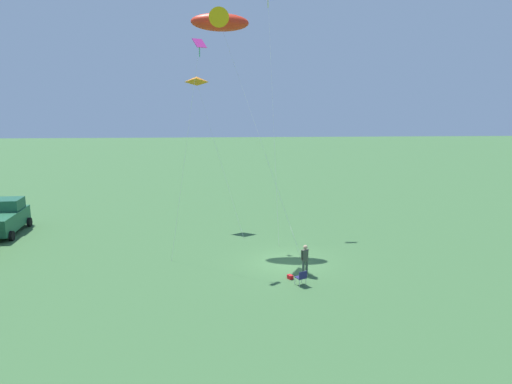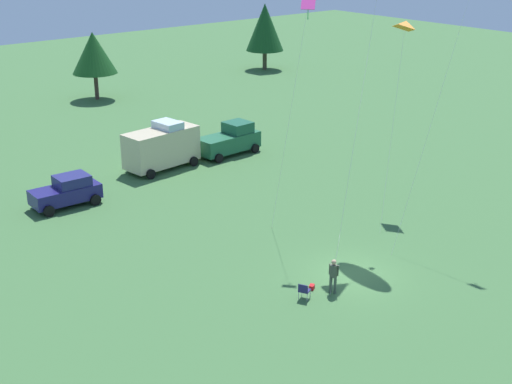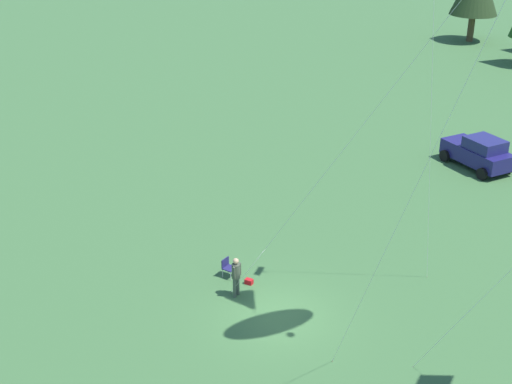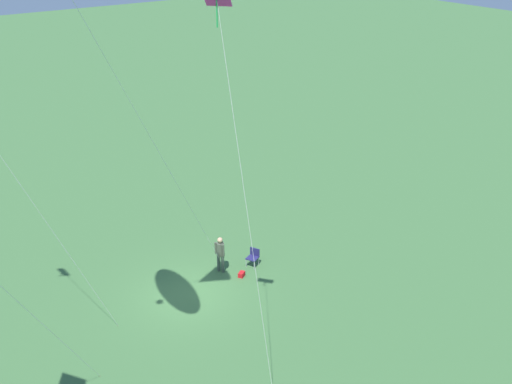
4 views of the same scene
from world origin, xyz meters
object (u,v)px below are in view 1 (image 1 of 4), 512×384
kite_large_fish (220,21)px  kite_diamond_blue (269,11)px  person_kite_flyer (305,258)px  truck_green_flatbed (5,218)px  folding_chair (302,277)px  kite_delta_orange (197,80)px  backpack_on_grass (290,277)px  kite_diamond_rainbow (198,56)px

kite_large_fish → kite_diamond_blue: kite_diamond_blue is taller
person_kite_flyer → truck_green_flatbed: size_ratio=0.34×
kite_large_fish → person_kite_flyer: bearing=-146.7°
folding_chair → kite_delta_orange: 18.16m
backpack_on_grass → truck_green_flatbed: bearing=62.9°
person_kite_flyer → folding_chair: bearing=138.6°
kite_diamond_blue → kite_diamond_rainbow: (-8.08, 4.65, -3.67)m
kite_delta_orange → kite_diamond_blue: 7.22m
kite_large_fish → kite_delta_orange: kite_large_fish is taller
kite_delta_orange → kite_diamond_blue: size_ratio=0.66×
backpack_on_grass → kite_diamond_rainbow: 13.48m
kite_diamond_rainbow → kite_diamond_blue: bearing=-29.9°
person_kite_flyer → folding_chair: person_kite_flyer is taller
truck_green_flatbed → kite_large_fish: 20.59m
folding_chair → kite_large_fish: bearing=0.8°
folding_chair → kite_diamond_blue: kite_diamond_blue is taller
person_kite_flyer → backpack_on_grass: person_kite_flyer is taller
person_kite_flyer → truck_green_flatbed: 22.32m
backpack_on_grass → kite_diamond_blue: bearing=1.5°
folding_chair → truck_green_flatbed: 22.64m
backpack_on_grass → kite_diamond_blue: (11.98, 0.32, 15.57)m
truck_green_flatbed → kite_delta_orange: size_ratio=0.45×
folding_chair → kite_diamond_rainbow: size_ratio=0.06×
backpack_on_grass → kite_diamond_blue: kite_diamond_blue is taller
person_kite_flyer → kite_delta_orange: bearing=2.0°
kite_large_fish → kite_diamond_blue: bearing=-38.5°
backpack_on_grass → kite_delta_orange: size_ratio=0.03×
truck_green_flatbed → kite_delta_orange: (2.73, -13.74, 9.73)m
backpack_on_grass → truck_green_flatbed: size_ratio=0.06×
folding_chair → kite_large_fish: kite_large_fish is taller
folding_chair → kite_diamond_rainbow: (4.88, 5.45, 11.53)m
folding_chair → truck_green_flatbed: size_ratio=0.16×
folding_chair → backpack_on_grass: folding_chair is taller
person_kite_flyer → kite_large_fish: 15.82m
kite_large_fish → folding_chair: bearing=-153.7°
backpack_on_grass → kite_delta_orange: bearing=24.0°
truck_green_flatbed → kite_diamond_rainbow: (-6.02, -14.38, 10.92)m
backpack_on_grass → folding_chair: bearing=-154.1°
backpack_on_grass → kite_diamond_blue: 19.65m
person_kite_flyer → kite_diamond_blue: size_ratio=0.10×
folding_chair → truck_green_flatbed: (10.90, 19.84, 0.61)m
person_kite_flyer → kite_delta_orange: 16.90m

